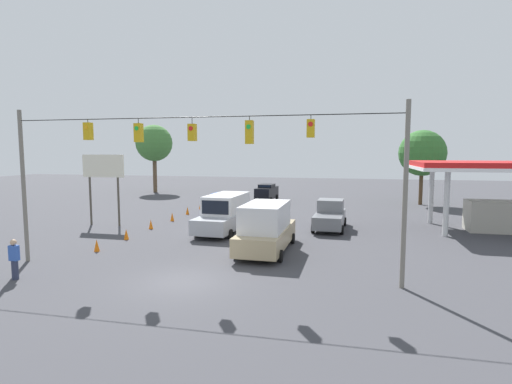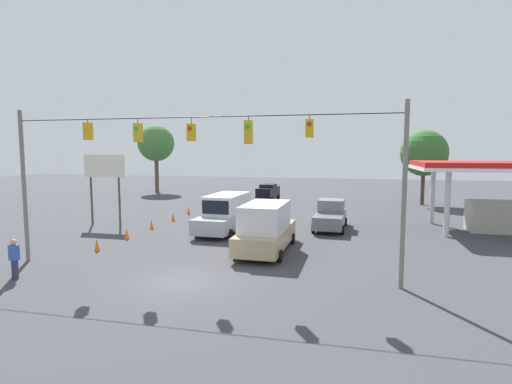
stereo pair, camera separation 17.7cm
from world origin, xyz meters
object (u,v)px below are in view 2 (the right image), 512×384
Objects in this scene: sedan_blue_withflow_far at (223,203)px; gas_station at (500,181)px; box_truck_tan_crossing_near at (266,228)px; traffic_cone_farthest at (202,206)px; roadside_billboard at (104,173)px; traffic_cone_second at (127,234)px; traffic_cone_fifth at (188,211)px; overhead_signal_span at (192,163)px; pickup_truck_grey_oncoming_far at (331,216)px; tree_horizon_right at (424,153)px; traffic_cone_fourth at (173,217)px; box_truck_silver_withflow_mid at (226,213)px; sedan_black_withflow_deep at (268,192)px; traffic_cone_nearest at (97,245)px; tree_horizon_left at (156,143)px; traffic_cone_third at (152,224)px; pedestrian at (14,259)px.

gas_station reaches higher than sedan_blue_withflow_far.
sedan_blue_withflow_far is (6.73, -13.00, -0.41)m from box_truck_tan_crossing_near.
roadside_billboard is (4.08, 9.77, 3.65)m from traffic_cone_farthest.
traffic_cone_second is 10.56m from traffic_cone_fifth.
overhead_signal_span is 3.53× the size of pickup_truck_grey_oncoming_far.
tree_horizon_right is at bearing -119.39° from pickup_truck_grey_oncoming_far.
tree_horizon_right is at bearing -144.77° from roadside_billboard.
traffic_cone_fourth is 6.85m from traffic_cone_farthest.
box_truck_silver_withflow_mid is 7.65m from pickup_truck_grey_oncoming_far.
overhead_signal_span is 26.62× the size of traffic_cone_farthest.
sedan_black_withflow_deep is (2.02, -27.43, -4.11)m from overhead_signal_span.
sedan_black_withflow_deep is 6.59× the size of traffic_cone_nearest.
tree_horizon_left is at bearing -71.61° from roadside_billboard.
traffic_cone_third is 10.30m from traffic_cone_farthest.
box_truck_silver_withflow_mid is at bearing 18.49° from pickup_truck_grey_oncoming_far.
sedan_black_withflow_deep is at bearing -35.03° from gas_station.
overhead_signal_span is 8.94m from pedestrian.
sedan_blue_withflow_far is at bearing -118.81° from traffic_cone_fourth.
pickup_truck_grey_oncoming_far is 14.30m from traffic_cone_second.
sedan_black_withflow_deep is 6.59× the size of traffic_cone_fourth.
box_truck_tan_crossing_near reaches higher than pickup_truck_grey_oncoming_far.
pickup_truck_grey_oncoming_far is 19.93m from pedestrian.
gas_station is (-24.39, -4.55, 3.27)m from traffic_cone_third.
tree_horizon_right is (-21.61, -15.32, 5.14)m from traffic_cone_fourth.
pickup_truck_grey_oncoming_far is 17.38m from roadside_billboard.
sedan_black_withflow_deep is 0.87× the size of pickup_truck_grey_oncoming_far.
traffic_cone_farthest is (2.86, -1.90, -0.62)m from sedan_blue_withflow_far.
traffic_cone_farthest is 11.20m from roadside_billboard.
box_truck_tan_crossing_near reaches higher than traffic_cone_second.
traffic_cone_fifth is at bearing 124.55° from tree_horizon_left.
sedan_blue_withflow_far is 6.17× the size of traffic_cone_third.
pedestrian is (0.47, 8.39, 0.57)m from traffic_cone_second.
sedan_blue_withflow_far is 22.02m from tree_horizon_right.
traffic_cone_nearest is (4.92, 24.84, -0.67)m from sedan_black_withflow_deep.
box_truck_silver_withflow_mid reaches higher than pickup_truck_grey_oncoming_far.
box_truck_silver_withflow_mid is at bearing 11.97° from gas_station.
box_truck_tan_crossing_near is at bearing 31.69° from gas_station.
pedestrian is at bearing 107.85° from tree_horizon_left.
traffic_cone_third is 0.13× the size of roadside_billboard.
traffic_cone_farthest is at bearing -13.25° from gas_station.
tree_horizon_left reaches higher than sedan_blue_withflow_far.
traffic_cone_fifth is at bearing 90.23° from traffic_cone_farthest.
sedan_black_withflow_deep is at bearing -62.84° from pickup_truck_grey_oncoming_far.
traffic_cone_nearest and traffic_cone_second have the same top height.
traffic_cone_nearest is at bearing 53.44° from box_truck_silver_withflow_mid.
sedan_black_withflow_deep is 19.17m from tree_horizon_left.
sedan_blue_withflow_far reaches higher than traffic_cone_fifth.
box_truck_silver_withflow_mid is at bearing -126.56° from traffic_cone_nearest.
pickup_truck_grey_oncoming_far is 7.55× the size of traffic_cone_farthest.
gas_station reaches higher than pedestrian.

